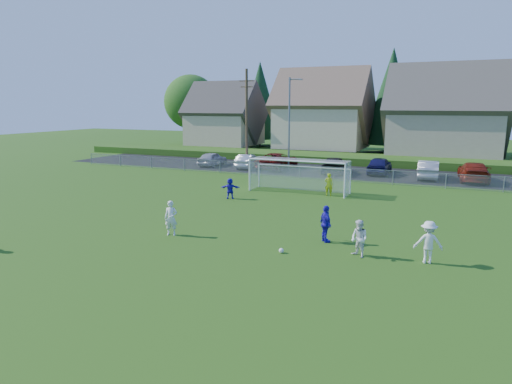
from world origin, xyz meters
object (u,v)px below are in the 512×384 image
(player_white_a, at_px, (171,218))
(player_blue_b, at_px, (230,188))
(goalkeeper, at_px, (329,184))
(player_white_c, at_px, (428,242))
(car_f, at_px, (428,170))
(car_d, at_px, (334,165))
(player_blue_a, at_px, (326,224))
(player_white_b, at_px, (359,239))
(car_g, at_px, (474,172))
(car_a, at_px, (212,159))
(car_e, at_px, (379,165))
(car_c, at_px, (278,161))
(soccer_goal, at_px, (300,170))
(car_b, at_px, (247,161))
(soccer_ball, at_px, (281,251))

(player_white_a, xyz_separation_m, player_blue_b, (-1.41, 9.21, -0.15))
(goalkeeper, bearing_deg, player_white_c, 115.00)
(player_white_a, xyz_separation_m, car_f, (10.59, 24.12, -0.07))
(player_white_c, relative_size, car_d, 0.35)
(player_white_c, height_order, goalkeeper, player_white_c)
(player_blue_a, bearing_deg, player_white_b, -168.38)
(player_blue_a, distance_m, goalkeeper, 11.38)
(player_blue_b, height_order, car_f, car_f)
(car_f, xyz_separation_m, car_g, (3.63, 0.00, 0.02))
(car_a, xyz_separation_m, car_e, (17.33, 1.17, 0.08))
(car_c, bearing_deg, car_d, -179.89)
(car_f, bearing_deg, player_white_b, 84.15)
(car_c, xyz_separation_m, car_f, (14.39, -0.28, -0.01))
(car_e, bearing_deg, car_c, 2.86)
(player_white_c, distance_m, car_g, 23.35)
(goalkeeper, height_order, car_f, goalkeeper)
(player_blue_b, height_order, car_d, car_d)
(player_blue_b, xyz_separation_m, goalkeeper, (5.99, 3.82, 0.10))
(player_blue_b, bearing_deg, soccer_goal, -147.66)
(player_white_b, height_order, goalkeeper, goalkeeper)
(car_e, bearing_deg, player_white_c, 102.51)
(player_white_a, relative_size, goalkeeper, 1.07)
(car_f, bearing_deg, car_g, 177.29)
(car_a, xyz_separation_m, car_b, (4.22, -0.12, -0.03))
(car_a, relative_size, car_b, 1.00)
(player_white_c, bearing_deg, car_c, -66.61)
(car_d, bearing_deg, car_g, 172.92)
(car_f, relative_size, car_g, 0.86)
(player_white_b, relative_size, car_f, 0.33)
(player_white_c, bearing_deg, player_white_b, -2.88)
(soccer_ball, distance_m, car_g, 25.85)
(soccer_ball, bearing_deg, car_e, 89.65)
(car_g, bearing_deg, car_e, -10.44)
(player_blue_b, height_order, car_c, car_c)
(car_e, xyz_separation_m, soccer_goal, (-4.03, -11.49, 0.82))
(soccer_ball, xyz_separation_m, player_white_c, (5.99, 1.27, 0.78))
(player_blue_b, relative_size, goalkeeper, 0.88)
(car_e, bearing_deg, soccer_ball, 88.61)
(player_white_c, distance_m, car_a, 32.67)
(car_b, bearing_deg, soccer_ball, 110.72)
(player_blue_b, xyz_separation_m, car_a, (-9.70, 14.70, 0.01))
(goalkeeper, xyz_separation_m, soccer_goal, (-2.39, 0.57, 0.81))
(soccer_ball, distance_m, goalkeeper, 13.52)
(player_white_c, bearing_deg, car_f, -96.98)
(car_c, height_order, car_d, car_c)
(player_white_b, distance_m, goalkeeper, 13.38)
(car_a, distance_m, car_c, 7.32)
(soccer_ball, relative_size, player_blue_b, 0.15)
(car_b, xyz_separation_m, soccer_goal, (9.09, -10.20, 0.92))
(goalkeeper, height_order, car_g, car_g)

